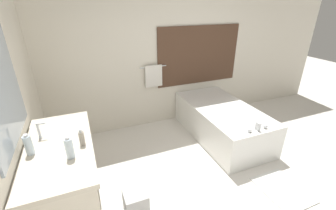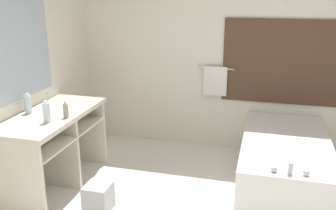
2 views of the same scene
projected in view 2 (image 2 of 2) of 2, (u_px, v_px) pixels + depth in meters
wall_back_with_blinds at (241, 54)px, 4.97m from camera, size 7.40×0.13×2.70m
vanity_counter at (54, 134)px, 4.16m from camera, size 0.65×1.42×0.89m
sink_faucet at (47, 99)px, 4.28m from camera, size 0.09×0.04×0.18m
bathtub at (285, 161)px, 4.24m from camera, size 0.96×1.85×0.69m
water_bottle_1 at (28, 104)px, 4.04m from camera, size 0.07×0.07×0.22m
water_bottle_2 at (46, 112)px, 3.76m from camera, size 0.07×0.07×0.23m
soap_dispenser at (66, 111)px, 3.91m from camera, size 0.05×0.05×0.18m
waste_bin at (98, 198)px, 3.81m from camera, size 0.26×0.26×0.29m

